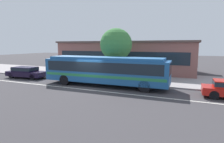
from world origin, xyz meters
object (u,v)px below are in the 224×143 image
pedestrian_standing_by_tree (105,70)px  bus_stop_sign (164,69)px  pedestrian_waiting_near_sign (138,72)px  transit_bus (105,69)px  street_tree_near_stop (116,45)px  sedan_behind_bus (26,72)px  pedestrian_walking_along_curb (141,71)px

pedestrian_standing_by_tree → bus_stop_sign: bearing=-5.5°
pedestrian_waiting_near_sign → pedestrian_standing_by_tree: pedestrian_standing_by_tree is taller
transit_bus → street_tree_near_stop: size_ratio=2.14×
transit_bus → bus_stop_sign: bearing=19.8°
transit_bus → bus_stop_sign: size_ratio=4.97×
sedan_behind_bus → pedestrian_standing_by_tree: size_ratio=2.75×
transit_bus → pedestrian_walking_along_curb: 4.23m
bus_stop_sign → street_tree_near_stop: (-5.37, 1.52, 2.22)m
pedestrian_standing_by_tree → transit_bus: bearing=-63.9°
transit_bus → pedestrian_walking_along_curb: bearing=52.7°
transit_bus → sedan_behind_bus: (-10.31, 0.22, -0.86)m
pedestrian_waiting_near_sign → pedestrian_walking_along_curb: (0.20, 0.55, -0.05)m
bus_stop_sign → street_tree_near_stop: bearing=164.2°
street_tree_near_stop → transit_bus: bearing=-85.4°
transit_bus → pedestrian_standing_by_tree: size_ratio=6.77×
street_tree_near_stop → pedestrian_walking_along_curb: bearing=-0.4°
pedestrian_walking_along_curb → street_tree_near_stop: 3.97m
bus_stop_sign → transit_bus: bearing=-160.2°
pedestrian_waiting_near_sign → pedestrian_walking_along_curb: bearing=69.9°
pedestrian_walking_along_curb → transit_bus: bearing=-127.3°
pedestrian_walking_along_curb → bus_stop_sign: 3.02m
transit_bus → sedan_behind_bus: transit_bus is taller
transit_bus → pedestrian_walking_along_curb: size_ratio=7.20×
pedestrian_walking_along_curb → pedestrian_standing_by_tree: (-3.74, -0.90, 0.07)m
pedestrian_standing_by_tree → pedestrian_walking_along_curb: bearing=13.5°
pedestrian_standing_by_tree → street_tree_near_stop: size_ratio=0.32×
sedan_behind_bus → bus_stop_sign: size_ratio=2.02×
transit_bus → sedan_behind_bus: bearing=178.8°
transit_bus → bus_stop_sign: (5.10, 1.84, 0.06)m
sedan_behind_bus → bus_stop_sign: bearing=6.0°
transit_bus → bus_stop_sign: transit_bus is taller
pedestrian_standing_by_tree → street_tree_near_stop: bearing=44.8°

